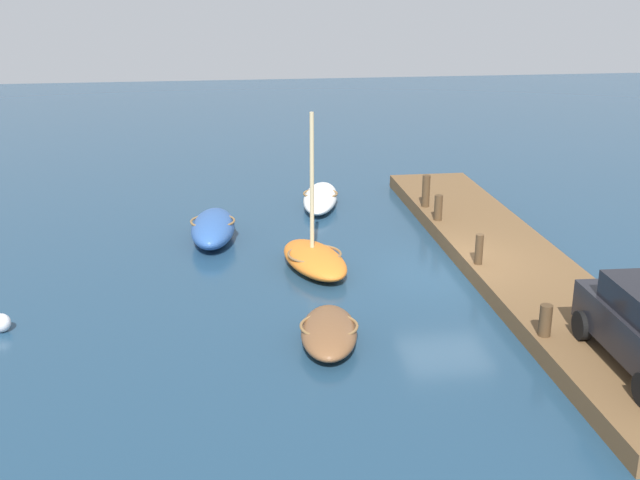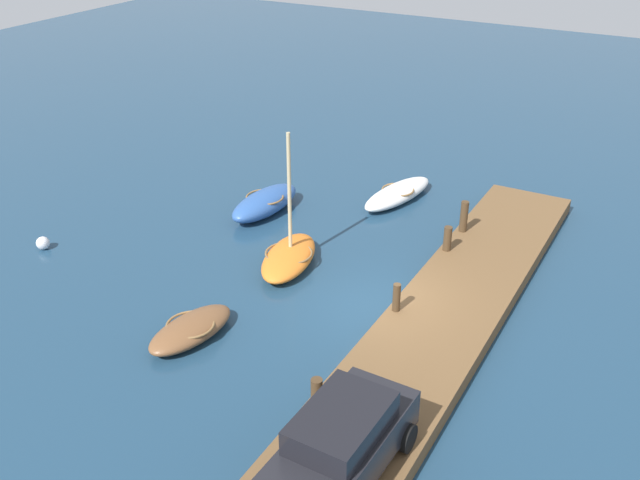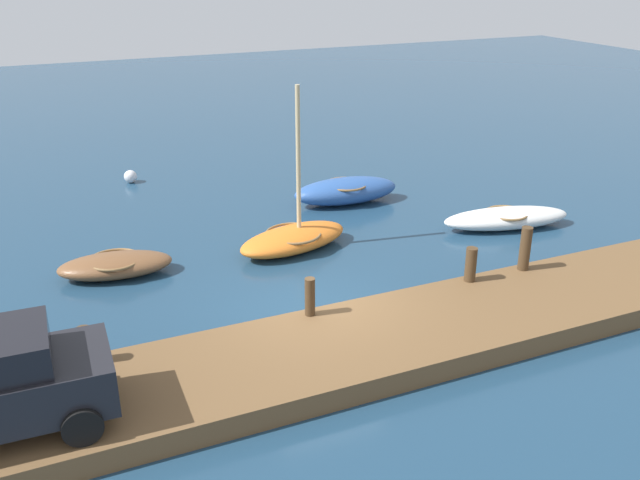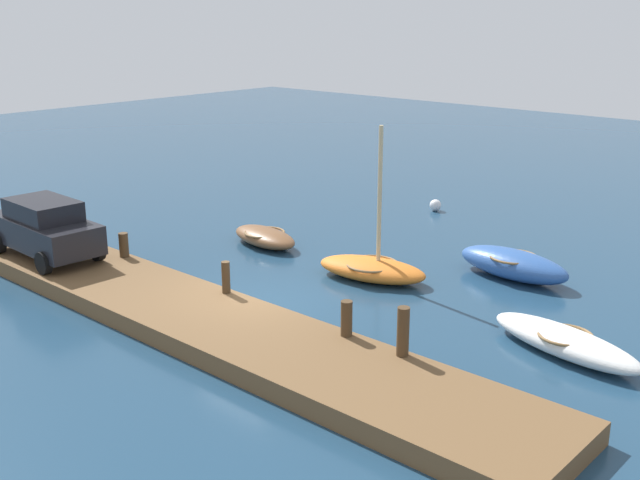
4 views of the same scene
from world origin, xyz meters
TOP-DOWN VIEW (x-y plane):
  - ground_plane at (0.00, 0.00)m, footprint 84.00×84.00m
  - dock_platform at (0.00, -1.89)m, footprint 19.04×2.93m
  - dinghy_brown at (-3.78, 3.93)m, footprint 2.95×1.66m
  - rowboat_blue at (3.87, 6.48)m, footprint 3.55×1.58m
  - rowboat_white at (7.24, 2.63)m, footprint 4.01×1.94m
  - rowboat_orange at (0.92, 3.66)m, footprint 3.51×2.18m
  - mooring_post_west at (-4.95, -0.67)m, footprint 0.28×0.28m
  - mooring_post_mid_west at (-0.44, -0.67)m, footprint 0.22×0.22m
  - mooring_post_mid_east at (3.60, -0.67)m, footprint 0.26×0.26m
  - mooring_post_east at (5.14, -0.67)m, footprint 0.26×0.26m
  - parked_car at (-6.64, -2.18)m, footprint 4.03×1.97m
  - marker_buoy at (-2.13, 11.47)m, footprint 0.45×0.45m

SIDE VIEW (x-z plane):
  - ground_plane at x=0.00m, z-range 0.00..0.00m
  - marker_buoy at x=-2.13m, z-range 0.00..0.45m
  - dock_platform at x=0.00m, z-range 0.00..0.46m
  - dinghy_brown at x=-3.78m, z-range 0.01..0.58m
  - rowboat_white at x=7.24m, z-range 0.01..0.60m
  - rowboat_orange at x=0.92m, z-range -1.87..2.58m
  - rowboat_blue at x=3.87m, z-range 0.01..0.84m
  - mooring_post_west at x=-4.95m, z-range 0.46..1.18m
  - mooring_post_mid_east at x=3.60m, z-range 0.46..1.28m
  - mooring_post_mid_west at x=-0.44m, z-range 0.46..1.31m
  - mooring_post_east at x=5.14m, z-range 0.46..1.55m
  - parked_car at x=-6.64m, z-range 0.49..2.21m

